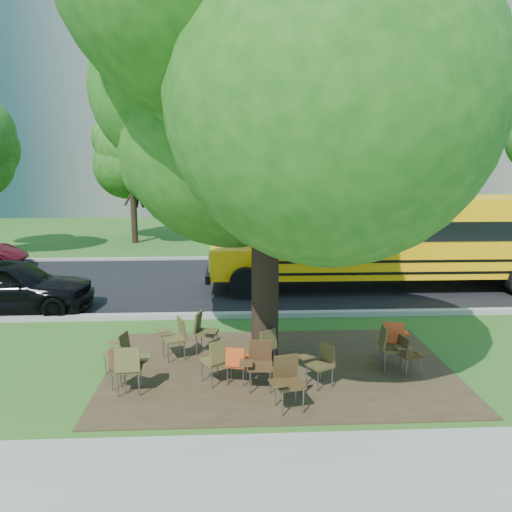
{
  "coord_description": "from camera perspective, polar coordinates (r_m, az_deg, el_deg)",
  "views": [
    {
      "loc": [
        0.04,
        -10.1,
        4.22
      ],
      "look_at": [
        0.75,
        4.03,
        1.52
      ],
      "focal_mm": 35.0,
      "sensor_mm": 36.0,
      "label": 1
    }
  ],
  "objects": [
    {
      "name": "ground",
      "position": [
        10.95,
        -2.92,
        -11.87
      ],
      "size": [
        160.0,
        160.0,
        0.0
      ],
      "primitive_type": "plane",
      "color": "#24531A",
      "rests_on": "ground"
    },
    {
      "name": "dirt_patch",
      "position": [
        10.53,
        2.66,
        -12.74
      ],
      "size": [
        7.0,
        4.5,
        0.03
      ],
      "primitive_type": "cube",
      "color": "#382819",
      "rests_on": "ground"
    },
    {
      "name": "asphalt_road",
      "position": [
        17.61,
        -2.92,
        -2.99
      ],
      "size": [
        80.0,
        8.0,
        0.04
      ],
      "primitive_type": "cube",
      "color": "black",
      "rests_on": "ground"
    },
    {
      "name": "kerb_near",
      "position": [
        13.74,
        -2.93,
        -6.77
      ],
      "size": [
        80.0,
        0.25,
        0.14
      ],
      "primitive_type": "cube",
      "color": "gray",
      "rests_on": "ground"
    },
    {
      "name": "kerb_far",
      "position": [
        21.6,
        -2.92,
        -0.27
      ],
      "size": [
        80.0,
        0.25,
        0.14
      ],
      "primitive_type": "cube",
      "color": "gray",
      "rests_on": "ground"
    },
    {
      "name": "building_main",
      "position": [
        47.29,
        -13.35,
        18.79
      ],
      "size": [
        38.0,
        16.0,
        22.0
      ],
      "primitive_type": "cube",
      "color": "slate",
      "rests_on": "ground"
    },
    {
      "name": "building_right",
      "position": [
        54.37,
        24.69,
        18.64
      ],
      "size": [
        30.0,
        16.0,
        25.0
      ],
      "primitive_type": "cube",
      "color": "gray",
      "rests_on": "ground"
    },
    {
      "name": "bg_tree_2",
      "position": [
        26.58,
        -14.04,
        10.49
      ],
      "size": [
        4.8,
        4.8,
        6.62
      ],
      "color": "black",
      "rests_on": "ground"
    },
    {
      "name": "bg_tree_3",
      "position": [
        25.39,
        15.77,
        12.25
      ],
      "size": [
        5.6,
        5.6,
        7.84
      ],
      "color": "black",
      "rests_on": "ground"
    },
    {
      "name": "main_tree",
      "position": [
        10.09,
        1.13,
        19.26
      ],
      "size": [
        7.2,
        7.2,
        9.31
      ],
      "color": "black",
      "rests_on": "ground"
    },
    {
      "name": "school_bus",
      "position": [
        17.39,
        17.71,
        2.19
      ],
      "size": [
        12.5,
        2.91,
        3.05
      ],
      "rotation": [
        0.0,
        0.0,
        -0.01
      ],
      "color": "#FFAC08",
      "rests_on": "ground"
    },
    {
      "name": "chair_0",
      "position": [
        9.52,
        -14.19,
        -11.91
      ],
      "size": [
        0.63,
        0.6,
        0.96
      ],
      "rotation": [
        0.0,
        0.0,
        0.07
      ],
      "color": "brown",
      "rests_on": "ground"
    },
    {
      "name": "chair_1",
      "position": [
        9.7,
        -14.92,
        -11.97
      ],
      "size": [
        0.71,
        0.56,
        0.85
      ],
      "rotation": [
        0.0,
        0.0,
        -0.52
      ],
      "color": "#442818",
      "rests_on": "ground"
    },
    {
      "name": "chair_2",
      "position": [
        9.69,
        -4.45,
        -11.38
      ],
      "size": [
        0.61,
        0.77,
        0.91
      ],
      "rotation": [
        0.0,
        0.0,
        0.6
      ],
      "color": "brown",
      "rests_on": "ground"
    },
    {
      "name": "chair_3",
      "position": [
        9.46,
        0.32,
        -11.83
      ],
      "size": [
        0.63,
        0.55,
        0.93
      ],
      "rotation": [
        0.0,
        0.0,
        3.08
      ],
      "color": "#482E19",
      "rests_on": "ground"
    },
    {
      "name": "chair_4",
      "position": [
        9.68,
        -2.11,
        -11.89
      ],
      "size": [
        0.59,
        0.46,
        0.79
      ],
      "rotation": [
        0.0,
        0.0,
        -0.23
      ],
      "color": "#C24014",
      "rests_on": "ground"
    },
    {
      "name": "chair_5",
      "position": [
        8.75,
        3.54,
        -13.73
      ],
      "size": [
        0.65,
        0.68,
        0.95
      ],
      "rotation": [
        0.0,
        0.0,
        3.37
      ],
      "color": "#402D16",
      "rests_on": "ground"
    },
    {
      "name": "chair_6",
      "position": [
        9.67,
        7.45,
        -11.68
      ],
      "size": [
        0.71,
        0.58,
        0.87
      ],
      "rotation": [
        0.0,
        0.0,
        2.07
      ],
      "color": "#463A1E",
      "rests_on": "ground"
    },
    {
      "name": "chair_7",
      "position": [
        10.5,
        17.03,
        -10.39
      ],
      "size": [
        0.58,
        0.55,
        0.82
      ],
      "rotation": [
        0.0,
        0.0,
        -1.34
      ],
      "color": "#3D2715",
      "rests_on": "ground"
    },
    {
      "name": "chair_8",
      "position": [
        10.54,
        -15.36,
        -10.11
      ],
      "size": [
        0.5,
        0.65,
        0.85
      ],
      "rotation": [
        0.0,
        0.0,
        1.32
      ],
      "color": "#4D4421",
      "rests_on": "ground"
    },
    {
      "name": "chair_9",
      "position": [
        10.94,
        -9.19,
        -8.82
      ],
      "size": [
        0.72,
        0.63,
        0.92
      ],
      "rotation": [
        0.0,
        0.0,
        1.98
      ],
      "color": "#504822",
      "rests_on": "ground"
    },
    {
      "name": "chair_10",
      "position": [
        11.14,
        -5.98,
        -8.26
      ],
      "size": [
        0.56,
        0.72,
        0.96
      ],
      "rotation": [
        0.0,
        0.0,
        -1.8
      ],
      "color": "#433C1D",
      "rests_on": "ground"
    },
    {
      "name": "chair_11",
      "position": [
        10.28,
        1.03,
        -10.09
      ],
      "size": [
        0.61,
        0.76,
        0.89
      ],
      "rotation": [
        0.0,
        0.0,
        0.7
      ],
      "color": "#49431F",
      "rests_on": "ground"
    },
    {
      "name": "chair_12",
      "position": [
        10.57,
        15.07,
        -9.74
      ],
      "size": [
        0.55,
        0.63,
        0.93
      ],
      "rotation": [
        0.0,
        0.0,
        4.65
      ],
      "color": "#483E1F",
      "rests_on": "ground"
    },
    {
      "name": "chair_13",
      "position": [
        10.95,
        15.38,
        -8.95
      ],
      "size": [
        0.68,
        0.56,
        0.95
      ],
      "rotation": [
        0.0,
        0.0,
        -0.14
      ],
      "color": "red",
      "rests_on": "ground"
    },
    {
      "name": "black_car",
      "position": [
        15.63,
        -26.43,
        -3.05
      ],
      "size": [
        4.6,
        1.9,
        1.56
      ],
      "primitive_type": "imported",
      "rotation": [
        0.0,
        0.0,
        1.58
      ],
      "color": "black",
      "rests_on": "ground"
    }
  ]
}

